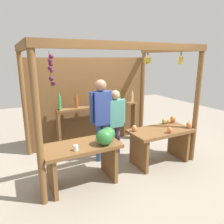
{
  "coord_description": "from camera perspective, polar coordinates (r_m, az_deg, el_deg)",
  "views": [
    {
      "loc": [
        -1.87,
        -3.81,
        2.1
      ],
      "look_at": [
        0.0,
        -0.18,
        1.05
      ],
      "focal_mm": 34.03,
      "sensor_mm": 36.0,
      "label": 1
    }
  ],
  "objects": [
    {
      "name": "bottle_shelf_unit",
      "position": [
        5.08,
        -3.66,
        -0.52
      ],
      "size": [
        2.02,
        0.22,
        1.36
      ],
      "color": "brown",
      "rests_on": "ground"
    },
    {
      "name": "vendor_woman",
      "position": [
        4.48,
        0.84,
        -1.67
      ],
      "size": [
        0.48,
        0.2,
        1.45
      ],
      "rotation": [
        0.0,
        0.0,
        0.11
      ],
      "color": "#574266",
      "rests_on": "ground"
    },
    {
      "name": "market_stall",
      "position": [
        4.69,
        -3.47,
        5.29
      ],
      "size": [
        3.15,
        1.96,
        2.34
      ],
      "color": "brown",
      "rests_on": "ground"
    },
    {
      "name": "vendor_man",
      "position": [
        4.24,
        -2.98,
        -0.31
      ],
      "size": [
        0.48,
        0.23,
        1.69
      ],
      "rotation": [
        0.0,
        0.0,
        0.08
      ],
      "color": "#314C78",
      "rests_on": "ground"
    },
    {
      "name": "fruit_counter_right",
      "position": [
        4.43,
        12.97,
        -6.7
      ],
      "size": [
        1.27,
        0.65,
        0.86
      ],
      "color": "brown",
      "rests_on": "ground"
    },
    {
      "name": "fruit_counter_left",
      "position": [
        3.62,
        -6.38,
        -10.18
      ],
      "size": [
        1.3,
        0.69,
        0.97
      ],
      "color": "brown",
      "rests_on": "ground"
    },
    {
      "name": "ground_plane",
      "position": [
        4.74,
        -1.05,
        -11.91
      ],
      "size": [
        12.0,
        12.0,
        0.0
      ],
      "primitive_type": "plane",
      "color": "gray",
      "rests_on": "ground"
    }
  ]
}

